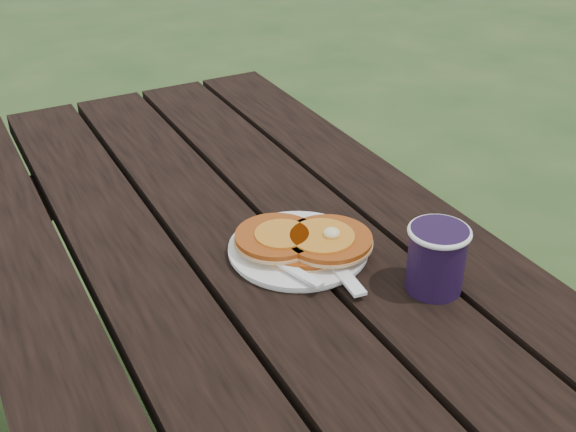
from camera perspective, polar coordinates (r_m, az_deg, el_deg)
name	(u,v)px	position (r m, az deg, el deg)	size (l,w,h in m)	color
plate	(298,250)	(1.10, 0.80, -2.68)	(0.21, 0.21, 0.01)	white
pancake_stack	(304,241)	(1.08, 1.29, -1.96)	(0.19, 0.17, 0.04)	#AC4A13
knife	(333,261)	(1.06, 3.55, -3.55)	(0.02, 0.18, 0.01)	white
fork	(292,270)	(1.03, 0.35, -4.25)	(0.03, 0.16, 0.01)	white
coffee_cup	(437,255)	(1.01, 11.67, -3.04)	(0.09, 0.09, 0.10)	black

